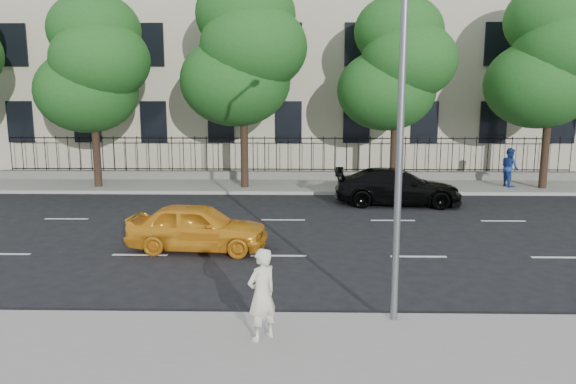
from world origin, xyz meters
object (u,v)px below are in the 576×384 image
yellow_taxi (198,227)px  black_sedan (397,187)px  woman_near (262,294)px  street_light (398,66)px

yellow_taxi → black_sedan: 9.83m
yellow_taxi → woman_near: bearing=-154.9°
black_sedan → woman_near: 13.99m
black_sedan → street_light: bearing=173.9°
street_light → woman_near: street_light is taller
street_light → woman_near: 5.10m
black_sedan → yellow_taxi: bearing=138.5°
yellow_taxi → woman_near: 6.74m
street_light → black_sedan: bearing=79.6°
street_light → yellow_taxi: (-4.91, 4.83, -4.44)m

